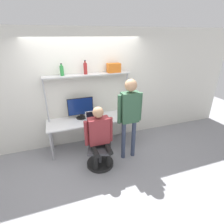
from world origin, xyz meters
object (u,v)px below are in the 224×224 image
(monitor, at_px, (81,108))
(person_seated, at_px, (99,133))
(bottle_red, at_px, (85,68))
(bottle_green, at_px, (62,71))
(person_standing, at_px, (130,110))
(cell_phone, at_px, (106,119))
(office_chair, at_px, (100,153))
(laptop, at_px, (93,118))
(storage_box, at_px, (114,68))

(monitor, bearing_deg, person_seated, -76.61)
(bottle_red, bearing_deg, bottle_green, -180.00)
(person_standing, bearing_deg, cell_phone, 121.24)
(office_chair, bearing_deg, bottle_green, 122.02)
(bottle_green, bearing_deg, cell_phone, -18.17)
(laptop, xyz_separation_m, cell_phone, (0.30, 0.01, -0.06))
(laptop, bearing_deg, cell_phone, 1.23)
(bottle_green, xyz_separation_m, storage_box, (1.13, 0.00, -0.01))
(monitor, distance_m, laptop, 0.40)
(cell_phone, bearing_deg, storage_box, 45.39)
(monitor, height_order, bottle_green, bottle_green)
(laptop, relative_size, person_standing, 0.19)
(bottle_red, height_order, storage_box, bottle_red)
(monitor, bearing_deg, storage_box, 2.81)
(monitor, xyz_separation_m, storage_box, (0.82, 0.04, 0.84))
(monitor, xyz_separation_m, bottle_green, (-0.32, 0.04, 0.85))
(person_seated, relative_size, bottle_red, 4.50)
(person_standing, relative_size, bottle_green, 7.09)
(laptop, relative_size, storage_box, 1.16)
(bottle_green, bearing_deg, person_standing, -34.93)
(laptop, bearing_deg, storage_box, 26.33)
(office_chair, bearing_deg, person_seated, -105.76)
(cell_phone, height_order, bottle_red, bottle_red)
(monitor, bearing_deg, person_standing, -42.22)
(cell_phone, bearing_deg, monitor, 155.87)
(monitor, bearing_deg, bottle_red, 13.08)
(person_standing, distance_m, bottle_green, 1.62)
(monitor, distance_m, bottle_green, 0.91)
(person_standing, bearing_deg, bottle_red, 130.07)
(office_chair, xyz_separation_m, person_standing, (0.65, 0.03, 0.87))
(person_standing, height_order, bottle_red, bottle_red)
(person_seated, height_order, bottle_red, bottle_red)
(office_chair, height_order, storage_box, storage_box)
(bottle_green, relative_size, storage_box, 0.85)
(person_standing, bearing_deg, storage_box, 93.87)
(person_standing, bearing_deg, person_seated, -173.84)
(monitor, relative_size, person_standing, 0.33)
(monitor, relative_size, storage_box, 1.99)
(laptop, xyz_separation_m, person_standing, (0.64, -0.54, 0.34))
(laptop, height_order, person_seated, person_seated)
(cell_phone, relative_size, storage_box, 0.51)
(office_chair, distance_m, bottle_green, 1.88)
(cell_phone, distance_m, bottle_green, 1.43)
(storage_box, bearing_deg, person_seated, -124.04)
(cell_phone, relative_size, person_seated, 0.11)
(storage_box, bearing_deg, office_chair, -124.85)
(office_chair, relative_size, storage_box, 3.05)
(laptop, distance_m, bottle_green, 1.22)
(office_chair, distance_m, person_seated, 0.50)
(office_chair, height_order, bottle_red, bottle_red)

